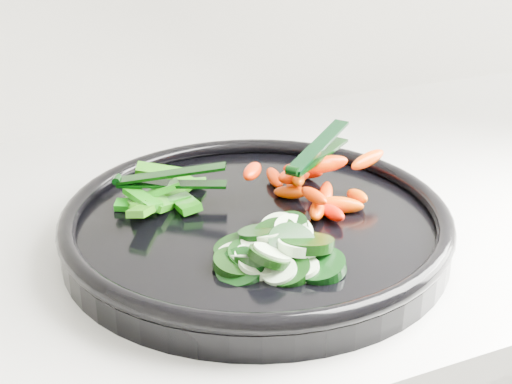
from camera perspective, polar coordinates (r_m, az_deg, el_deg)
name	(u,v)px	position (r m, az deg, el deg)	size (l,w,h in m)	color
veggie_tray	(256,224)	(0.69, 0.00, -2.61)	(0.46, 0.46, 0.04)	black
cucumber_pile	(270,252)	(0.62, 1.12, -4.83)	(0.12, 0.12, 0.04)	black
carrot_pile	(314,181)	(0.73, 4.63, 0.88)	(0.16, 0.15, 0.05)	red
pepper_pile	(161,198)	(0.72, -7.61, -0.44)	(0.10, 0.13, 0.03)	#1D6F0A
tong_carrot	(317,152)	(0.72, 4.90, 3.22)	(0.10, 0.08, 0.02)	black
tong_pepper	(168,179)	(0.72, -7.07, 1.05)	(0.11, 0.06, 0.02)	black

